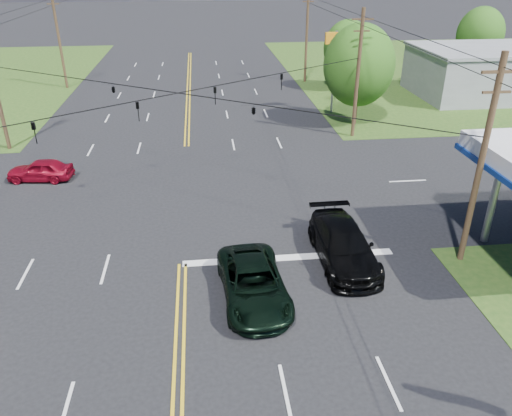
{
  "coord_description": "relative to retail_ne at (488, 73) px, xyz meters",
  "views": [
    {
      "loc": [
        1.23,
        -15.65,
        12.8
      ],
      "look_at": [
        3.66,
        6.0,
        1.71
      ],
      "focal_mm": 35.0,
      "sensor_mm": 36.0,
      "label": 1
    }
  ],
  "objects": [
    {
      "name": "pole_ne",
      "position": [
        -17.0,
        -11.0,
        2.72
      ],
      "size": [
        1.6,
        0.28,
        9.5
      ],
      "color": "#3C2719",
      "rests_on": "ground"
    },
    {
      "name": "pole_left_far",
      "position": [
        -43.0,
        8.0,
        2.97
      ],
      "size": [
        1.6,
        0.28,
        10.0
      ],
      "color": "#3C2719",
      "rests_on": "ground"
    },
    {
      "name": "stop_bar",
      "position": [
        -25.0,
        -28.0,
        -2.2
      ],
      "size": [
        10.0,
        0.5,
        0.02
      ],
      "primitive_type": "cube",
      "color": "silver",
      "rests_on": "ground"
    },
    {
      "name": "span_wire_signals",
      "position": [
        -30.0,
        -20.0,
        3.8
      ],
      "size": [
        26.0,
        18.0,
        1.13
      ],
      "color": "black",
      "rests_on": "ground"
    },
    {
      "name": "tree_far_r",
      "position": [
        4.0,
        10.0,
        2.34
      ],
      "size": [
        5.32,
        5.32,
        7.63
      ],
      "color": "#3C2719",
      "rests_on": "ground"
    },
    {
      "name": "pole_se",
      "position": [
        -17.0,
        -29.0,
        2.72
      ],
      "size": [
        1.6,
        0.28,
        9.5
      ],
      "color": "#3C2719",
      "rests_on": "ground"
    },
    {
      "name": "suv_black",
      "position": [
        -22.56,
        -28.5,
        -1.34
      ],
      "size": [
        2.47,
        5.95,
        1.72
      ],
      "primitive_type": "imported",
      "rotation": [
        0.0,
        0.0,
        0.01
      ],
      "color": "black",
      "rests_on": "ground"
    },
    {
      "name": "tree_right_b",
      "position": [
        -13.5,
        4.0,
        2.02
      ],
      "size": [
        4.94,
        4.94,
        7.09
      ],
      "color": "#3C2719",
      "rests_on": "ground"
    },
    {
      "name": "retail_ne",
      "position": [
        0.0,
        0.0,
        0.0
      ],
      "size": [
        14.0,
        10.0,
        4.4
      ],
      "primitive_type": "cube",
      "color": "slate",
      "rests_on": "ground"
    },
    {
      "name": "ground",
      "position": [
        -30.0,
        -20.0,
        -2.2
      ],
      "size": [
        280.0,
        280.0,
        0.0
      ],
      "primitive_type": "plane",
      "color": "black",
      "rests_on": "ground"
    },
    {
      "name": "grass_ne",
      "position": [
        5.0,
        12.0,
        -2.2
      ],
      "size": [
        46.0,
        48.0,
        0.03
      ],
      "primitive_type": "cube",
      "color": "#234616",
      "rests_on": "ground"
    },
    {
      "name": "polesign_ne",
      "position": [
        -17.0,
        -4.21,
        3.16
      ],
      "size": [
        1.96,
        0.42,
        7.06
      ],
      "color": "#A5A5AA",
      "rests_on": "ground"
    },
    {
      "name": "pole_right_far",
      "position": [
        -17.0,
        8.0,
        2.97
      ],
      "size": [
        1.6,
        0.28,
        10.0
      ],
      "color": "#3C2719",
      "rests_on": "ground"
    },
    {
      "name": "power_lines",
      "position": [
        -30.0,
        -22.0,
        6.4
      ],
      "size": [
        26.04,
        100.0,
        0.64
      ],
      "color": "black",
      "rests_on": "ground"
    },
    {
      "name": "sedan_red",
      "position": [
        -39.08,
        -17.21,
        -1.52
      ],
      "size": [
        4.14,
        2.02,
        1.36
      ],
      "primitive_type": "imported",
      "rotation": [
        0.0,
        0.0,
        -1.68
      ],
      "color": "maroon",
      "rests_on": "ground"
    },
    {
      "name": "tree_right_a",
      "position": [
        -16.0,
        -8.0,
        2.67
      ],
      "size": [
        5.7,
        5.7,
        8.18
      ],
      "color": "#3C2719",
      "rests_on": "ground"
    },
    {
      "name": "pickup_dkgreen",
      "position": [
        -27.0,
        -30.92,
        -1.43
      ],
      "size": [
        2.88,
        5.68,
        1.54
      ],
      "primitive_type": "imported",
      "rotation": [
        0.0,
        0.0,
        0.06
      ],
      "color": "black",
      "rests_on": "ground"
    }
  ]
}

